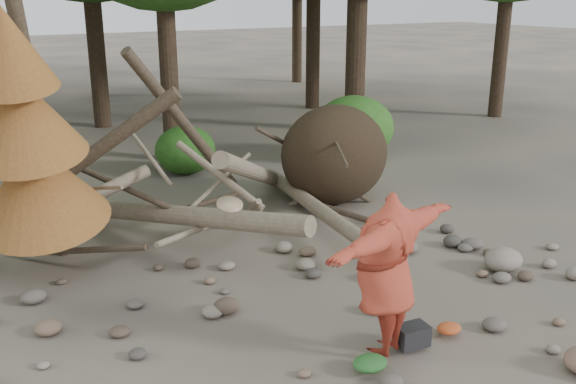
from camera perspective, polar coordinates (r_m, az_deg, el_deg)
ground at (r=8.40m, az=5.57°, el=-11.81°), size 120.00×120.00×0.00m
deadfall_pile at (r=12.38m, az=2.06°, el=2.77°), size 8.55×5.24×3.30m
dead_conifer at (r=9.58m, az=-22.01°, el=4.25°), size 2.06×2.16×4.35m
bush_mid at (r=15.07m, az=-9.12°, el=3.71°), size 1.40×1.40×1.12m
bush_right at (r=16.27m, az=5.89°, el=5.73°), size 2.00×2.00×1.60m
frisbee_thrower at (r=7.36m, az=8.72°, el=-7.19°), size 3.10×1.39×2.01m
backpack at (r=7.96m, az=10.94°, el=-12.79°), size 0.41×0.29×0.26m
cloth_green at (r=7.48m, az=7.29°, el=-15.17°), size 0.41×0.34×0.15m
cloth_orange at (r=8.36m, az=14.09°, el=-11.98°), size 0.32×0.26×0.12m
boulder_mid_right at (r=10.34m, az=18.58°, el=-5.73°), size 0.60×0.54×0.36m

